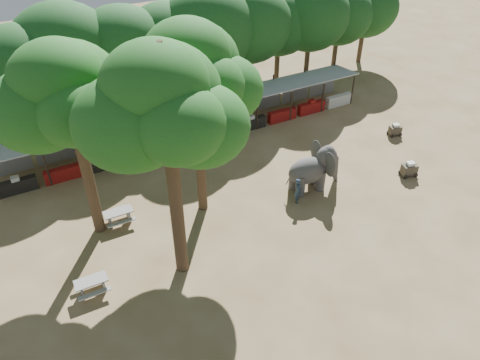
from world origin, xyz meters
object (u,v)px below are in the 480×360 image
yard_tree_center (161,108)px  elephant (314,168)px  yard_tree_left (66,98)px  yard_tree_back (191,74)px  picnic_table_near (92,284)px  picnic_table_far (119,215)px  cart_back (395,130)px  cart_front (409,169)px  handler (298,191)px

yard_tree_center → elephant: (10.16, 2.39, -7.79)m
yard_tree_center → yard_tree_left: bearing=121.0°
yard_tree_left → yard_tree_back: yard_tree_back is taller
elephant → picnic_table_near: bearing=-168.0°
yard_tree_left → picnic_table_far: yard_tree_left is taller
picnic_table_near → yard_tree_back: bearing=26.7°
cart_back → cart_front: bearing=-110.4°
elephant → picnic_table_near: elephant is taller
yard_tree_back → elephant: size_ratio=3.04×
yard_tree_back → picnic_table_far: bearing=169.6°
handler → elephant: bearing=-29.0°
cart_back → yard_tree_back: bearing=-164.1°
handler → yard_tree_center: bearing=136.6°
elephant → picnic_table_far: size_ratio=2.26×
yard_tree_center → elephant: 13.03m
cart_front → cart_back: bearing=69.7°
picnic_table_near → cart_back: 24.11m
picnic_table_near → picnic_table_far: picnic_table_far is taller
yard_tree_left → cart_front: size_ratio=9.18×
yard_tree_left → elephant: yard_tree_left is taller
yard_tree_left → picnic_table_near: bearing=-106.4°
cart_back → yard_tree_center: bearing=-153.0°
picnic_table_near → elephant: bearing=8.5°
elephant → yard_tree_left: bearing=173.1°
handler → cart_back: bearing=-37.8°
yard_tree_back → picnic_table_far: size_ratio=6.88×
picnic_table_far → cart_back: cart_back is taller
yard_tree_center → cart_back: yard_tree_center is taller
picnic_table_near → handler: bearing=6.0°
cart_front → picnic_table_far: bearing=179.5°
yard_tree_back → cart_back: bearing=2.7°
handler → yard_tree_back: bearing=102.2°
picnic_table_far → cart_back: 21.07m
yard_tree_left → cart_front: bearing=-13.3°
yard_tree_center → picnic_table_near: bearing=174.3°
picnic_table_near → yard_tree_left: bearing=74.4°
yard_tree_back → picnic_table_far: 9.32m
yard_tree_back → handler: 9.74m
handler → picnic_table_far: handler is taller
cart_front → yard_tree_back: bearing=178.3°
cart_front → yard_tree_center: bearing=-165.3°
cart_front → cart_back: size_ratio=1.11×
yard_tree_left → yard_tree_center: bearing=-59.0°
handler → cart_back: 11.38m
picnic_table_far → handler: bearing=-17.3°
yard_tree_center → picnic_table_far: 10.09m
yard_tree_center → picnic_table_near: size_ratio=7.60×
yard_tree_left → yard_tree_center: 5.92m
yard_tree_left → handler: size_ratio=6.58×
yard_tree_back → handler: size_ratio=6.78×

